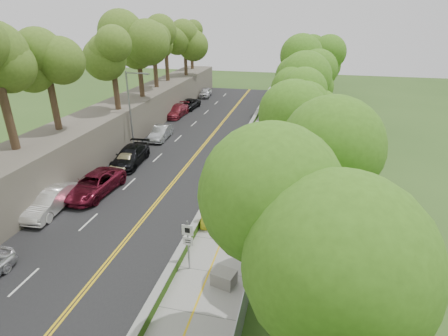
# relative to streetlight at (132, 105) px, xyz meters

# --- Properties ---
(ground) EXTENTS (140.00, 140.00, 0.00)m
(ground) POSITION_rel_streetlight_xyz_m (10.46, -14.00, -4.64)
(ground) COLOR #33511E
(ground) RESTS_ON ground
(road) EXTENTS (11.20, 66.00, 0.04)m
(road) POSITION_rel_streetlight_xyz_m (5.06, 1.00, -4.62)
(road) COLOR black
(road) RESTS_ON ground
(sidewalk) EXTENTS (4.20, 66.00, 0.05)m
(sidewalk) POSITION_rel_streetlight_xyz_m (13.01, 1.00, -4.61)
(sidewalk) COLOR gray
(sidewalk) RESTS_ON ground
(jersey_barrier) EXTENTS (0.42, 66.00, 0.60)m
(jersey_barrier) POSITION_rel_streetlight_xyz_m (10.71, 1.00, -4.34)
(jersey_barrier) COLOR #5BC60F
(jersey_barrier) RESTS_ON ground
(rock_embankment) EXTENTS (5.00, 66.00, 4.00)m
(rock_embankment) POSITION_rel_streetlight_xyz_m (-3.04, 1.00, -2.64)
(rock_embankment) COLOR #595147
(rock_embankment) RESTS_ON ground
(chainlink_fence) EXTENTS (0.04, 66.00, 2.00)m
(chainlink_fence) POSITION_rel_streetlight_xyz_m (15.11, 1.00, -3.64)
(chainlink_fence) COLOR slate
(chainlink_fence) RESTS_ON ground
(trees_embankment) EXTENTS (6.40, 66.00, 13.00)m
(trees_embankment) POSITION_rel_streetlight_xyz_m (-2.54, 1.00, 5.86)
(trees_embankment) COLOR #577D24
(trees_embankment) RESTS_ON rock_embankment
(trees_fenceside) EXTENTS (7.00, 66.00, 14.00)m
(trees_fenceside) POSITION_rel_streetlight_xyz_m (17.46, 1.00, 2.36)
(trees_fenceside) COLOR #4B8A20
(trees_fenceside) RESTS_ON ground
(streetlight) EXTENTS (2.52, 0.22, 8.00)m
(streetlight) POSITION_rel_streetlight_xyz_m (0.00, 0.00, 0.00)
(streetlight) COLOR gray
(streetlight) RESTS_ON ground
(signpost) EXTENTS (0.62, 0.09, 3.10)m
(signpost) POSITION_rel_streetlight_xyz_m (11.51, -17.02, -2.68)
(signpost) COLOR gray
(signpost) RESTS_ON sidewalk
(construction_barrel) EXTENTS (0.56, 0.56, 0.92)m
(construction_barrel) POSITION_rel_streetlight_xyz_m (13.86, 10.57, -4.13)
(construction_barrel) COLOR orange
(construction_barrel) RESTS_ON sidewalk
(concrete_block) EXTENTS (1.37, 1.15, 0.79)m
(concrete_block) POSITION_rel_streetlight_xyz_m (13.66, -17.76, -4.19)
(concrete_block) COLOR slate
(concrete_block) RESTS_ON sidewalk
(car_1) EXTENTS (2.17, 5.16, 1.66)m
(car_1) POSITION_rel_streetlight_xyz_m (-0.14, -13.34, -3.77)
(car_1) COLOR white
(car_1) RESTS_ON road
(car_2) EXTENTS (3.02, 5.94, 1.61)m
(car_2) POSITION_rel_streetlight_xyz_m (1.46, -10.17, -3.80)
(car_2) COLOR maroon
(car_2) RESTS_ON road
(car_3) EXTENTS (2.70, 5.81, 1.64)m
(car_3) POSITION_rel_streetlight_xyz_m (1.46, -4.04, -3.78)
(car_3) COLOR black
(car_3) RESTS_ON road
(car_4) EXTENTS (1.80, 4.42, 1.50)m
(car_4) POSITION_rel_streetlight_xyz_m (1.46, -4.76, -3.85)
(car_4) COLOR #C3B68C
(car_4) RESTS_ON road
(car_5) EXTENTS (1.83, 4.62, 1.50)m
(car_5) POSITION_rel_streetlight_xyz_m (1.46, 3.39, -3.85)
(car_5) COLOR #9DA1A4
(car_5) RESTS_ON road
(car_6) EXTENTS (2.63, 5.14, 1.39)m
(car_6) POSITION_rel_streetlight_xyz_m (0.17, 17.31, -3.90)
(car_6) COLOR black
(car_6) RESTS_ON road
(car_7) EXTENTS (2.41, 5.53, 1.58)m
(car_7) POSITION_rel_streetlight_xyz_m (-0.14, 12.89, -3.81)
(car_7) COLOR #9A2D3D
(car_7) RESTS_ON road
(car_8) EXTENTS (2.25, 4.62, 1.52)m
(car_8) POSITION_rel_streetlight_xyz_m (0.36, 25.85, -3.84)
(car_8) COLOR silver
(car_8) RESTS_ON road
(painter_0) EXTENTS (0.62, 0.92, 1.82)m
(painter_0) POSITION_rel_streetlight_xyz_m (11.21, -13.00, -3.68)
(painter_0) COLOR gold
(painter_0) RESTS_ON sidewalk
(painter_1) EXTENTS (0.67, 0.80, 1.88)m
(painter_1) POSITION_rel_streetlight_xyz_m (11.86, -13.00, -3.65)
(painter_1) COLOR silver
(painter_1) RESTS_ON sidewalk
(painter_2) EXTENTS (0.91, 1.03, 1.78)m
(painter_2) POSITION_rel_streetlight_xyz_m (11.62, -3.42, -3.70)
(painter_2) COLOR black
(painter_2) RESTS_ON sidewalk
(painter_3) EXTENTS (0.93, 1.19, 1.61)m
(painter_3) POSITION_rel_streetlight_xyz_m (11.24, -2.92, -3.78)
(painter_3) COLOR maroon
(painter_3) RESTS_ON sidewalk
(person_far) EXTENTS (0.95, 0.50, 1.56)m
(person_far) POSITION_rel_streetlight_xyz_m (14.66, 3.85, -3.81)
(person_far) COLOR black
(person_far) RESTS_ON sidewalk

